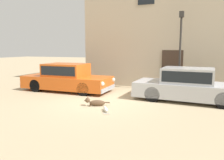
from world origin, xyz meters
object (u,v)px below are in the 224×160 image
(parked_sedan_nearest, at_px, (67,77))
(parked_sedan_second, at_px, (188,85))
(stray_cat, at_px, (106,110))
(street_lamp, at_px, (180,42))
(stray_dog_spotted, at_px, (95,102))

(parked_sedan_nearest, height_order, parked_sedan_second, parked_sedan_nearest)
(parked_sedan_nearest, xyz_separation_m, stray_cat, (3.34, -2.77, -0.63))
(parked_sedan_second, xyz_separation_m, street_lamp, (-0.49, 1.72, 1.83))
(parked_sedan_second, distance_m, street_lamp, 2.56)
(stray_dog_spotted, relative_size, street_lamp, 0.25)
(stray_dog_spotted, relative_size, stray_cat, 1.83)
(parked_sedan_nearest, bearing_deg, parked_sedan_second, -0.91)
(parked_sedan_nearest, bearing_deg, stray_cat, -40.02)
(parked_sedan_nearest, height_order, street_lamp, street_lamp)
(stray_dog_spotted, bearing_deg, parked_sedan_second, -166.25)
(parked_sedan_second, bearing_deg, stray_cat, -130.49)
(street_lamp, bearing_deg, stray_cat, -115.45)
(stray_dog_spotted, bearing_deg, street_lamp, -145.40)
(street_lamp, bearing_deg, parked_sedan_nearest, -163.09)
(parked_sedan_second, height_order, street_lamp, street_lamp)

